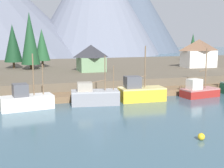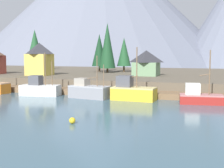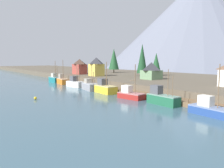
{
  "view_description": "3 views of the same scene",
  "coord_description": "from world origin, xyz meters",
  "px_view_note": "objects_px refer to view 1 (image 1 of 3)",
  "views": [
    {
      "loc": [
        -15.0,
        -44.19,
        9.94
      ],
      "look_at": [
        -0.04,
        1.4,
        2.37
      ],
      "focal_mm": 47.61,
      "sensor_mm": 36.0,
      "label": 1
    },
    {
      "loc": [
        16.73,
        -49.95,
        7.57
      ],
      "look_at": [
        -1.63,
        2.94,
        2.02
      ],
      "focal_mm": 49.22,
      "sensor_mm": 36.0,
      "label": 2
    },
    {
      "loc": [
        51.39,
        -35.83,
        9.14
      ],
      "look_at": [
        2.1,
        1.61,
        2.14
      ],
      "focal_mm": 34.29,
      "sensor_mm": 36.0,
      "label": 3
    }
  ],
  "objects_px": {
    "fishing_boat_red": "(199,91)",
    "channel_buoy": "(201,137)",
    "fishing_boat_yellow": "(140,92)",
    "conifer_mid_right": "(42,45)",
    "house_green": "(91,58)",
    "house_white": "(199,53)",
    "conifer_back_left": "(13,43)",
    "fishing_boat_grey": "(94,96)",
    "fishing_boat_white": "(26,100)",
    "conifer_near_right": "(193,44)",
    "conifer_near_left": "(30,38)"
  },
  "relations": [
    {
      "from": "house_white",
      "to": "house_green",
      "type": "height_order",
      "value": "house_white"
    },
    {
      "from": "house_green",
      "to": "conifer_mid_right",
      "type": "height_order",
      "value": "conifer_mid_right"
    },
    {
      "from": "conifer_mid_right",
      "to": "conifer_back_left",
      "type": "bearing_deg",
      "value": -170.09
    },
    {
      "from": "house_green",
      "to": "conifer_near_right",
      "type": "relative_size",
      "value": 0.67
    },
    {
      "from": "conifer_near_left",
      "to": "conifer_near_right",
      "type": "xyz_separation_m",
      "value": [
        49.5,
        9.12,
        -1.92
      ]
    },
    {
      "from": "fishing_boat_yellow",
      "to": "house_green",
      "type": "bearing_deg",
      "value": 99.69
    },
    {
      "from": "fishing_boat_white",
      "to": "conifer_mid_right",
      "type": "bearing_deg",
      "value": 72.84
    },
    {
      "from": "fishing_boat_grey",
      "to": "conifer_back_left",
      "type": "height_order",
      "value": "conifer_back_left"
    },
    {
      "from": "channel_buoy",
      "to": "fishing_boat_red",
      "type": "bearing_deg",
      "value": 56.41
    },
    {
      "from": "conifer_mid_right",
      "to": "conifer_back_left",
      "type": "relative_size",
      "value": 0.91
    },
    {
      "from": "conifer_near_right",
      "to": "conifer_back_left",
      "type": "relative_size",
      "value": 0.82
    },
    {
      "from": "house_green",
      "to": "channel_buoy",
      "type": "distance_m",
      "value": 40.31
    },
    {
      "from": "conifer_near_left",
      "to": "fishing_boat_red",
      "type": "bearing_deg",
      "value": -49.07
    },
    {
      "from": "conifer_back_left",
      "to": "house_green",
      "type": "bearing_deg",
      "value": -36.1
    },
    {
      "from": "fishing_boat_white",
      "to": "conifer_mid_right",
      "type": "xyz_separation_m",
      "value": [
        5.45,
        34.61,
        6.8
      ]
    },
    {
      "from": "fishing_boat_yellow",
      "to": "fishing_boat_red",
      "type": "height_order",
      "value": "fishing_boat_yellow"
    },
    {
      "from": "house_green",
      "to": "conifer_near_right",
      "type": "distance_m",
      "value": 40.88
    },
    {
      "from": "fishing_boat_grey",
      "to": "house_white",
      "type": "distance_m",
      "value": 39.83
    },
    {
      "from": "house_green",
      "to": "conifer_back_left",
      "type": "height_order",
      "value": "conifer_back_left"
    },
    {
      "from": "fishing_boat_red",
      "to": "conifer_back_left",
      "type": "distance_m",
      "value": 45.16
    },
    {
      "from": "fishing_boat_yellow",
      "to": "conifer_back_left",
      "type": "height_order",
      "value": "conifer_back_left"
    },
    {
      "from": "fishing_boat_grey",
      "to": "conifer_near_left",
      "type": "distance_m",
      "value": 31.72
    },
    {
      "from": "conifer_near_left",
      "to": "channel_buoy",
      "type": "relative_size",
      "value": 18.84
    },
    {
      "from": "fishing_boat_white",
      "to": "channel_buoy",
      "type": "bearing_deg",
      "value": -57.73
    },
    {
      "from": "fishing_boat_white",
      "to": "conifer_mid_right",
      "type": "relative_size",
      "value": 0.81
    },
    {
      "from": "fishing_boat_red",
      "to": "channel_buoy",
      "type": "height_order",
      "value": "fishing_boat_red"
    },
    {
      "from": "fishing_boat_white",
      "to": "fishing_boat_red",
      "type": "xyz_separation_m",
      "value": [
        27.97,
        -0.01,
        -0.23
      ]
    },
    {
      "from": "channel_buoy",
      "to": "house_green",
      "type": "bearing_deg",
      "value": 91.35
    },
    {
      "from": "fishing_boat_grey",
      "to": "house_green",
      "type": "bearing_deg",
      "value": 86.54
    },
    {
      "from": "fishing_boat_yellow",
      "to": "conifer_near_right",
      "type": "xyz_separation_m",
      "value": [
        34.47,
        38.51,
        6.37
      ]
    },
    {
      "from": "fishing_boat_yellow",
      "to": "fishing_boat_red",
      "type": "relative_size",
      "value": 1.06
    },
    {
      "from": "house_white",
      "to": "conifer_near_left",
      "type": "bearing_deg",
      "value": 169.23
    },
    {
      "from": "conifer_near_right",
      "to": "channel_buoy",
      "type": "height_order",
      "value": "conifer_near_right"
    },
    {
      "from": "conifer_near_right",
      "to": "fishing_boat_yellow",
      "type": "bearing_deg",
      "value": -131.83
    },
    {
      "from": "conifer_near_right",
      "to": "fishing_boat_grey",
      "type": "bearing_deg",
      "value": -137.33
    },
    {
      "from": "house_white",
      "to": "conifer_mid_right",
      "type": "bearing_deg",
      "value": 161.1
    },
    {
      "from": "fishing_boat_red",
      "to": "conifer_mid_right",
      "type": "distance_m",
      "value": 41.9
    },
    {
      "from": "conifer_mid_right",
      "to": "house_green",
      "type": "bearing_deg",
      "value": -54.45
    },
    {
      "from": "channel_buoy",
      "to": "conifer_mid_right",
      "type": "bearing_deg",
      "value": 100.97
    },
    {
      "from": "conifer_near_left",
      "to": "fishing_boat_yellow",
      "type": "bearing_deg",
      "value": -62.91
    },
    {
      "from": "house_white",
      "to": "conifer_near_right",
      "type": "bearing_deg",
      "value": 61.23
    },
    {
      "from": "fishing_boat_white",
      "to": "fishing_boat_yellow",
      "type": "height_order",
      "value": "fishing_boat_yellow"
    },
    {
      "from": "fishing_boat_grey",
      "to": "house_green",
      "type": "distance_m",
      "value": 22.62
    },
    {
      "from": "fishing_boat_grey",
      "to": "channel_buoy",
      "type": "xyz_separation_m",
      "value": [
        5.97,
        -18.32,
        -0.9
      ]
    },
    {
      "from": "conifer_near_left",
      "to": "conifer_back_left",
      "type": "bearing_deg",
      "value": 134.71
    },
    {
      "from": "fishing_boat_white",
      "to": "fishing_boat_grey",
      "type": "height_order",
      "value": "fishing_boat_white"
    },
    {
      "from": "house_white",
      "to": "house_green",
      "type": "distance_m",
      "value": 27.84
    },
    {
      "from": "fishing_boat_white",
      "to": "fishing_boat_yellow",
      "type": "relative_size",
      "value": 0.89
    },
    {
      "from": "fishing_boat_red",
      "to": "conifer_back_left",
      "type": "height_order",
      "value": "conifer_back_left"
    },
    {
      "from": "conifer_back_left",
      "to": "conifer_near_right",
      "type": "bearing_deg",
      "value": 5.64
    }
  ]
}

